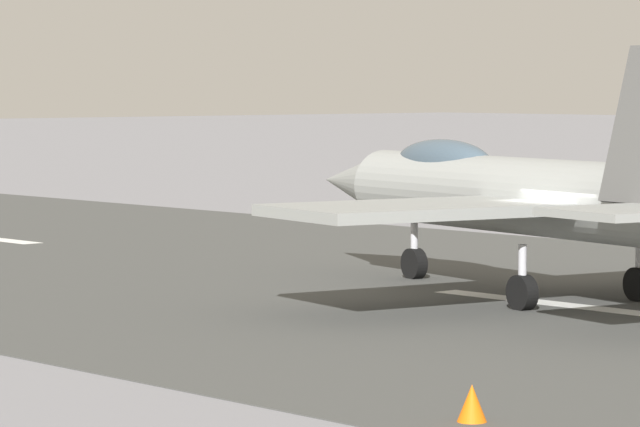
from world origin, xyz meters
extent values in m
plane|color=gray|center=(0.00, 0.00, 0.00)|extent=(400.00, 400.00, 0.00)
cube|color=#434442|center=(0.00, 0.00, 0.01)|extent=(240.00, 26.00, 0.02)
cube|color=white|center=(-0.10, 0.00, 0.02)|extent=(8.00, 0.70, 0.00)
cylinder|color=gray|center=(1.79, -0.57, 2.26)|extent=(12.19, 3.95, 1.72)
cone|color=gray|center=(9.10, -1.96, 2.26)|extent=(3.01, 1.96, 1.46)
ellipsoid|color=#3F5160|center=(5.14, -1.20, 2.91)|extent=(3.74, 1.75, 1.10)
cube|color=gray|center=(1.52, 3.34, 2.16)|extent=(4.43, 6.38, 0.24)
cube|color=gray|center=(-3.85, 2.94, 2.36)|extent=(2.88, 3.20, 0.16)
cylinder|color=silver|center=(6.36, -1.44, 0.70)|extent=(0.18, 0.18, 1.40)
cylinder|color=black|center=(6.36, -1.44, 0.38)|extent=(0.80, 0.44, 0.76)
cylinder|color=silver|center=(0.32, 1.34, 0.70)|extent=(0.18, 0.18, 1.40)
cylinder|color=black|center=(0.32, 1.34, 0.38)|extent=(0.80, 0.44, 0.76)
cylinder|color=silver|center=(-0.27, -1.81, 0.70)|extent=(0.18, 0.18, 1.40)
cylinder|color=black|center=(-0.27, -1.81, 0.38)|extent=(0.80, 0.44, 0.76)
cone|color=orange|center=(-7.99, 11.59, 0.28)|extent=(0.44, 0.44, 0.55)
camera|label=1|loc=(-25.84, 30.39, 4.74)|focal=104.52mm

